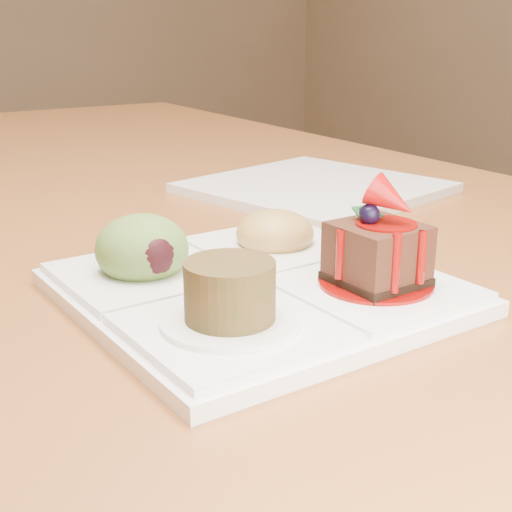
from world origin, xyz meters
TOP-DOWN VIEW (x-y plane):
  - dining_table at (0.00, 0.00)m, footprint 1.00×1.80m
  - sampler_plate at (-0.05, -0.41)m, footprint 0.27×0.27m
  - second_plate at (0.21, -0.15)m, footprint 0.31×0.31m

SIDE VIEW (x-z plane):
  - dining_table at x=0.00m, z-range 0.31..1.06m
  - second_plate at x=0.21m, z-range 0.75..0.76m
  - sampler_plate at x=-0.05m, z-range 0.72..0.82m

